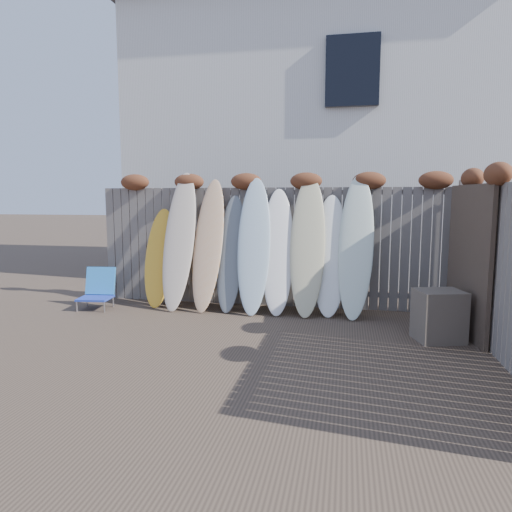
% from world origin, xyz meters
% --- Properties ---
extents(ground, '(80.00, 80.00, 0.00)m').
position_xyz_m(ground, '(0.00, 0.00, 0.00)').
color(ground, '#493A2D').
extents(back_fence, '(6.05, 0.28, 2.24)m').
position_xyz_m(back_fence, '(0.06, 2.39, 1.18)').
color(back_fence, slate).
rests_on(back_fence, ground).
extents(right_fence, '(0.28, 4.40, 2.24)m').
position_xyz_m(right_fence, '(2.99, 0.25, 1.14)').
color(right_fence, slate).
rests_on(right_fence, ground).
extents(house, '(8.50, 5.50, 6.33)m').
position_xyz_m(house, '(0.50, 6.50, 3.20)').
color(house, silver).
rests_on(house, ground).
extents(beach_chair, '(0.56, 0.59, 0.67)m').
position_xyz_m(beach_chair, '(-2.79, 1.66, 0.31)').
color(beach_chair, '#233BB0').
rests_on(beach_chair, ground).
extents(wooden_crate, '(0.67, 0.61, 0.66)m').
position_xyz_m(wooden_crate, '(2.46, 0.89, 0.33)').
color(wooden_crate, brown).
rests_on(wooden_crate, ground).
extents(lattice_panel, '(0.23, 1.33, 2.00)m').
position_xyz_m(lattice_panel, '(2.84, 1.17, 1.00)').
color(lattice_panel, '#3B3323').
rests_on(lattice_panel, ground).
extents(surfboard_0, '(0.51, 0.60, 1.65)m').
position_xyz_m(surfboard_0, '(-1.83, 2.03, 0.83)').
color(surfboard_0, gold).
rests_on(surfboard_0, ground).
extents(surfboard_1, '(0.57, 0.83, 2.26)m').
position_xyz_m(surfboard_1, '(-1.44, 1.95, 1.13)').
color(surfboard_1, beige).
rests_on(surfboard_1, ground).
extents(surfboard_2, '(0.56, 0.80, 2.15)m').
position_xyz_m(surfboard_2, '(-0.95, 1.95, 1.07)').
color(surfboard_2, '#FFC279').
rests_on(surfboard_2, ground).
extents(surfboard_3, '(0.47, 0.68, 1.88)m').
position_xyz_m(surfboard_3, '(-0.57, 1.97, 0.94)').
color(surfboard_3, slate).
rests_on(surfboard_3, ground).
extents(surfboard_4, '(0.57, 0.79, 2.17)m').
position_xyz_m(surfboard_4, '(-0.18, 1.92, 1.08)').
color(surfboard_4, '#A5BFD0').
rests_on(surfboard_4, ground).
extents(surfboard_5, '(0.57, 0.75, 1.99)m').
position_xyz_m(surfboard_5, '(0.20, 1.96, 0.99)').
color(surfboard_5, white).
rests_on(surfboard_5, ground).
extents(surfboard_6, '(0.54, 0.77, 2.19)m').
position_xyz_m(surfboard_6, '(0.67, 1.96, 1.09)').
color(surfboard_6, beige).
rests_on(surfboard_6, ground).
extents(surfboard_7, '(0.54, 0.68, 1.88)m').
position_xyz_m(surfboard_7, '(1.02, 2.01, 0.94)').
color(surfboard_7, white).
rests_on(surfboard_7, ground).
extents(surfboard_8, '(0.60, 0.82, 2.20)m').
position_xyz_m(surfboard_8, '(1.41, 1.96, 1.10)').
color(surfboard_8, silver).
rests_on(surfboard_8, ground).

